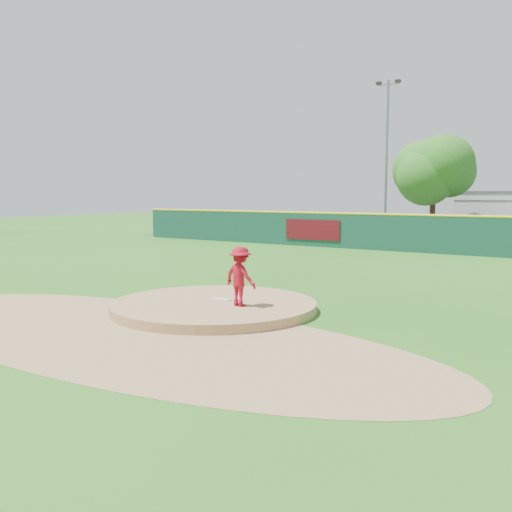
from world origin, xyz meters
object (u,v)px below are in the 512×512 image
Objects in this scene: deciduous_tree at (434,171)px; light_pole_left at (387,152)px; playground_slide at (301,226)px; van at (465,236)px; pitcher at (240,276)px.

deciduous_tree is 4.72m from light_pole_left.
playground_slide is 0.27× the size of light_pole_left.
playground_slide is (-12.29, 2.81, 0.08)m from van.
van is 10.47m from light_pole_left.
deciduous_tree reaches higher than pitcher.
deciduous_tree is (-3.03, 3.67, 3.80)m from van.
playground_slide is at bearing -53.62° from pitcher.
deciduous_tree reaches higher than playground_slide.
van is at bearing -12.89° from playground_slide.
deciduous_tree is (9.27, 0.86, 3.72)m from playground_slide.
pitcher is at bearing -75.64° from light_pole_left.
deciduous_tree is 0.67× the size of light_pole_left.
light_pole_left is (-7.03, 5.67, 5.30)m from van.
deciduous_tree is at bearing -73.69° from pitcher.
pitcher is 0.21× the size of deciduous_tree.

